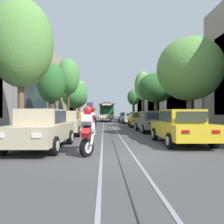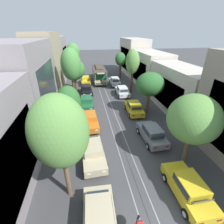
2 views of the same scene
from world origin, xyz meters
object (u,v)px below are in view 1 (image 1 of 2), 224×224
parked_car_beige_near_left (42,129)px  street_tree_kerb_right_second (156,88)px  parked_car_orange_mid_left (77,120)px  cable_car_trolley (106,112)px  parked_car_yellow_near_right (181,127)px  street_tree_kerb_right_mid (143,86)px  parked_car_green_fourth_left (81,119)px  street_tree_kerb_right_fourth (134,98)px  parked_car_yellow_sixth_left (90,117)px  pedestrian_on_left_pavement (56,117)px  parked_car_black_fifth_left (86,118)px  motorcycle_with_rider (88,127)px  street_tree_kerb_right_near (189,69)px  parked_car_white_fifth_right (125,117)px  parked_car_grey_second_right (151,121)px  street_tree_kerb_left_fourth (75,97)px  street_tree_kerb_left_mid (68,77)px  parked_car_white_fourth_right (130,118)px  street_tree_kerb_left_second (51,84)px  parked_car_beige_second_left (66,123)px  street_tree_kerb_left_near (21,44)px  parked_car_yellow_mid_right (138,119)px

parked_car_beige_near_left → street_tree_kerb_right_second: size_ratio=0.79×
parked_car_orange_mid_left → cable_car_trolley: bearing=81.1°
parked_car_yellow_near_right → street_tree_kerb_right_mid: street_tree_kerb_right_mid is taller
parked_car_green_fourth_left → street_tree_kerb_right_fourth: (8.22, 14.72, 3.47)m
parked_car_yellow_sixth_left → parked_car_yellow_near_right: same height
street_tree_kerb_right_mid → pedestrian_on_left_pavement: size_ratio=4.37×
parked_car_black_fifth_left → motorcycle_with_rider: (2.00, -23.44, 0.15)m
parked_car_green_fourth_left → street_tree_kerb_right_near: (7.92, -12.29, 3.30)m
parked_car_green_fourth_left → motorcycle_with_rider: bearing=-83.0°
parked_car_orange_mid_left → parked_car_white_fifth_right: size_ratio=1.01×
parked_car_yellow_sixth_left → parked_car_grey_second_right: bearing=-73.9°
street_tree_kerb_right_near → parked_car_white_fifth_right: bearing=94.7°
parked_car_green_fourth_left → cable_car_trolley: size_ratio=0.48×
parked_car_beige_near_left → street_tree_kerb_right_second: bearing=59.5°
street_tree_kerb_left_fourth → pedestrian_on_left_pavement: (-1.52, -6.08, -2.99)m
parked_car_green_fourth_left → street_tree_kerb_left_mid: (-1.70, 1.57, 5.09)m
parked_car_yellow_near_right → street_tree_kerb_left_fourth: (-7.93, 23.11, 3.15)m
street_tree_kerb_right_second → pedestrian_on_left_pavement: bearing=157.0°
street_tree_kerb_left_fourth → motorcycle_with_rider: street_tree_kerb_left_fourth is taller
parked_car_yellow_sixth_left → parked_car_white_fourth_right: same height
parked_car_beige_near_left → street_tree_kerb_right_near: 9.38m
street_tree_kerb_left_second → street_tree_kerb_right_fourth: 23.97m
street_tree_kerb_left_mid → pedestrian_on_left_pavement: (-1.52, -0.01, -4.93)m
parked_car_black_fifth_left → parked_car_white_fourth_right: bearing=-16.2°
parked_car_grey_second_right → parked_car_orange_mid_left: bearing=148.2°
parked_car_white_fifth_right → motorcycle_with_rider: 28.09m
parked_car_beige_near_left → street_tree_kerb_left_second: 10.09m
parked_car_yellow_sixth_left → street_tree_kerb_right_second: size_ratio=0.79×
parked_car_grey_second_right → street_tree_kerb_right_mid: bearing=82.3°
cable_car_trolley → pedestrian_on_left_pavement: size_ratio=5.39×
parked_car_beige_near_left → parked_car_green_fourth_left: 16.54m
parked_car_green_fourth_left → pedestrian_on_left_pavement: 3.58m
parked_car_yellow_sixth_left → street_tree_kerb_right_mid: (8.01, -6.38, 4.47)m
parked_car_green_fourth_left → street_tree_kerb_left_fourth: 8.44m
parked_car_beige_second_left → motorcycle_with_rider: 7.09m
street_tree_kerb_left_mid → street_tree_kerb_right_mid: size_ratio=1.10×
parked_car_green_fourth_left → street_tree_kerb_right_fourth: street_tree_kerb_right_fourth is taller
parked_car_green_fourth_left → parked_car_yellow_sixth_left: 11.79m
parked_car_grey_second_right → street_tree_kerb_left_near: size_ratio=0.60×
cable_car_trolley → pedestrian_on_left_pavement: (-6.38, -12.01, -0.70)m
parked_car_grey_second_right → street_tree_kerb_right_fourth: (1.93, 23.81, 3.47)m
parked_car_yellow_sixth_left → parked_car_yellow_mid_right: same height
street_tree_kerb_right_fourth → pedestrian_on_left_pavement: (-11.44, -13.16, -3.31)m
street_tree_kerb_left_fourth → street_tree_kerb_right_mid: size_ratio=0.78×
parked_car_yellow_mid_right → pedestrian_on_left_pavement: 10.49m
parked_car_black_fifth_left → parked_car_grey_second_right: (6.12, -14.76, 0.00)m
street_tree_kerb_right_mid → parked_car_black_fifth_left: bearing=178.1°
parked_car_white_fifth_right → cable_car_trolley: (-2.93, 3.54, 0.86)m
street_tree_kerb_right_near → cable_car_trolley: (-4.76, 25.87, -2.44)m
street_tree_kerb_right_near → street_tree_kerb_right_fourth: bearing=89.4°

